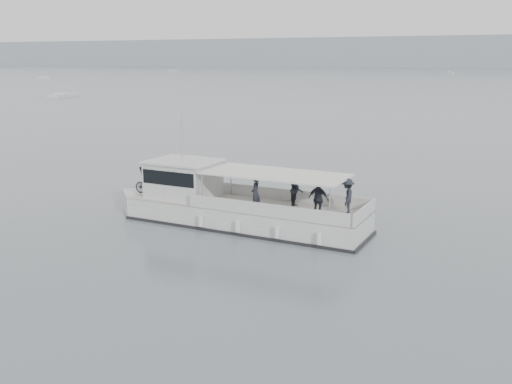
% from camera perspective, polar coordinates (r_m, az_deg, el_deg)
% --- Properties ---
extents(ground, '(1400.00, 1400.00, 0.00)m').
position_cam_1_polar(ground, '(26.49, 6.49, -2.87)').
color(ground, slate).
rests_on(ground, ground).
extents(headland, '(1400.00, 90.00, 28.00)m').
position_cam_1_polar(headland, '(584.56, 22.74, 12.77)').
color(headland, '#939EA8').
rests_on(headland, ground).
extents(tour_boat, '(12.53, 3.89, 5.22)m').
position_cam_1_polar(tour_boat, '(25.82, -3.17, -1.26)').
color(tour_boat, white).
rests_on(tour_boat, ground).
extents(moored_fleet, '(383.61, 290.13, 9.49)m').
position_cam_1_polar(moored_fleet, '(212.03, 17.55, 10.64)').
color(moored_fleet, white).
rests_on(moored_fleet, ground).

